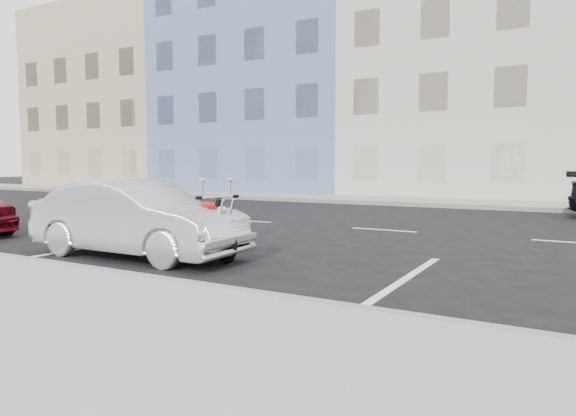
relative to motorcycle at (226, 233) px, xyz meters
name	(u,v)px	position (x,y,z in m)	size (l,w,h in m)	color
ground	(471,236)	(2.79, 5.26, -0.49)	(120.00, 120.00, 0.00)	black
sidewalk_far	(384,200)	(-2.21, 13.96, -0.41)	(80.00, 3.40, 0.15)	gray
curb_near	(37,264)	(-2.21, -1.74, -0.41)	(80.00, 0.12, 0.16)	gray
curb_far	(370,203)	(-2.21, 12.26, -0.41)	(80.00, 0.12, 0.16)	gray
bldg_far_west	(146,104)	(-23.21, 21.56, 5.51)	(12.00, 12.00, 12.00)	tan
bldg_blue	(287,84)	(-11.21, 21.56, 6.01)	(12.00, 12.00, 13.00)	slate
bldg_cream	(493,81)	(0.79, 21.56, 5.26)	(12.00, 12.00, 11.50)	beige
motorcycle	(226,233)	(0.00, 0.00, 0.00)	(1.98, 1.05, 1.07)	black
sedan_silver	(137,219)	(-1.69, -0.22, 0.16)	(1.37, 3.94, 1.30)	#B0B2B8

